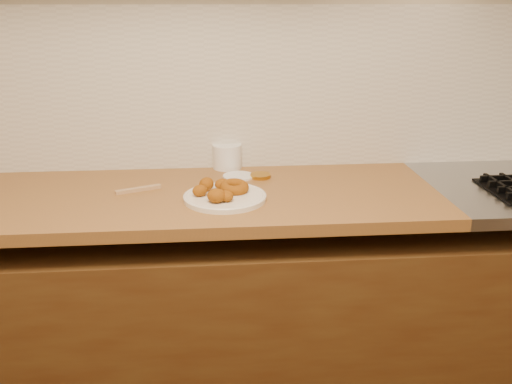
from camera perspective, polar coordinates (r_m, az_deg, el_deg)
wall_back at (r=2.07m, az=2.61°, el=14.98°), size 4.00×0.02×2.70m
base_cabinet at (r=2.08m, az=3.31°, el=-13.21°), size 3.60×0.60×0.77m
butcher_block at (r=1.89m, az=-16.34°, el=-0.90°), size 2.30×0.62×0.04m
backsplash at (r=2.07m, az=2.59°, el=10.82°), size 3.60×0.02×0.60m
donut_plate at (r=1.76m, az=-3.29°, el=-0.56°), size 0.27×0.27×0.02m
ring_donut at (r=1.79m, az=-2.30°, el=0.54°), size 0.13×0.14×0.04m
fried_dough_chunks at (r=1.75m, az=-4.46°, el=0.19°), size 0.15×0.18×0.05m
plastic_tub at (r=2.09m, az=-3.06°, el=3.78°), size 0.13×0.13×0.09m
tub_lid at (r=1.99m, az=-1.85°, el=1.68°), size 0.15×0.15×0.01m
brass_jar_lid at (r=1.98m, az=0.47°, el=1.72°), size 0.08×0.08×0.01m
wooden_utensil at (r=1.88m, az=-12.29°, el=0.27°), size 0.15×0.08×0.01m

